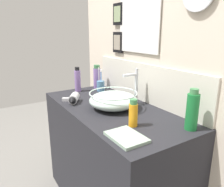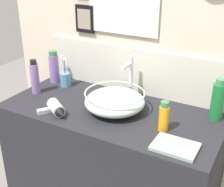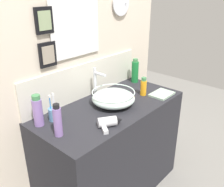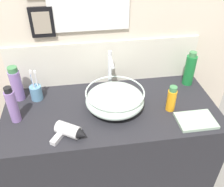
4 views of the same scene
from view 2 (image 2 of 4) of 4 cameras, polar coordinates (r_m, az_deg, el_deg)
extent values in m
cube|color=#232328|center=(1.95, -0.19, -13.90)|extent=(1.21, 0.57, 0.83)
cube|color=beige|center=(1.84, 4.73, 13.78)|extent=(1.80, 0.06, 2.58)
cube|color=beige|center=(1.89, 3.92, 4.22)|extent=(1.18, 0.02, 0.28)
cube|color=black|center=(1.97, -4.98, 13.43)|extent=(0.13, 0.02, 0.17)
cube|color=gray|center=(1.96, -5.13, 13.38)|extent=(0.09, 0.01, 0.12)
ellipsoid|color=silver|center=(1.69, 0.54, -1.43)|extent=(0.33, 0.33, 0.11)
torus|color=silver|center=(1.67, 0.55, 0.17)|extent=(0.33, 0.33, 0.01)
torus|color=#B2B7BC|center=(1.71, 0.53, -2.99)|extent=(0.12, 0.12, 0.01)
cylinder|color=silver|center=(1.82, 3.44, 2.51)|extent=(0.02, 0.02, 0.23)
cylinder|color=silver|center=(1.73, 2.69, 5.05)|extent=(0.02, 0.12, 0.02)
cylinder|color=silver|center=(1.78, 3.55, 6.35)|extent=(0.02, 0.02, 0.03)
cylinder|color=silver|center=(1.70, -10.20, -2.54)|extent=(0.14, 0.12, 0.07)
cone|color=black|center=(1.63, -9.30, -3.70)|extent=(0.07, 0.07, 0.06)
cube|color=silver|center=(1.72, -12.05, -3.08)|extent=(0.07, 0.09, 0.02)
cylinder|color=#598CB2|center=(2.03, -8.51, 2.56)|extent=(0.07, 0.07, 0.09)
cylinder|color=white|center=(2.01, -8.18, 3.72)|extent=(0.01, 0.01, 0.17)
cube|color=white|center=(1.98, -8.34, 6.25)|extent=(0.01, 0.01, 0.02)
cylinder|color=blue|center=(2.03, -8.63, 3.82)|extent=(0.01, 0.01, 0.16)
cube|color=white|center=(2.00, -8.80, 6.23)|extent=(0.01, 0.01, 0.02)
cylinder|color=white|center=(2.00, -8.93, 3.83)|extent=(0.01, 0.01, 0.18)
cube|color=white|center=(1.97, -9.12, 6.57)|extent=(0.01, 0.01, 0.02)
cylinder|color=orange|center=(1.52, 9.44, -4.58)|extent=(0.05, 0.05, 0.13)
cylinder|color=#3F7F4C|center=(1.49, 9.64, -1.97)|extent=(0.04, 0.04, 0.03)
cylinder|color=#8C6BB2|center=(2.09, -10.53, 4.46)|extent=(0.06, 0.06, 0.18)
cylinder|color=#3F7F4C|center=(2.05, -10.76, 7.27)|extent=(0.05, 0.05, 0.03)
cylinder|color=#8C6BB2|center=(1.95, -13.90, 2.63)|extent=(0.05, 0.05, 0.18)
cylinder|color=black|center=(1.91, -14.22, 5.58)|extent=(0.04, 0.04, 0.03)
cylinder|color=#197233|center=(1.67, 18.71, -1.53)|extent=(0.06, 0.06, 0.20)
cylinder|color=#3F7F4C|center=(1.63, 19.24, 2.02)|extent=(0.04, 0.04, 0.03)
cube|color=#99B29E|center=(1.43, 11.48, -9.50)|extent=(0.20, 0.15, 0.02)
camera|label=1|loc=(0.79, 61.39, -11.08)|focal=35.00mm
camera|label=3|loc=(2.03, -58.30, 15.17)|focal=40.00mm
camera|label=4|loc=(0.94, -50.59, 23.21)|focal=40.00mm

